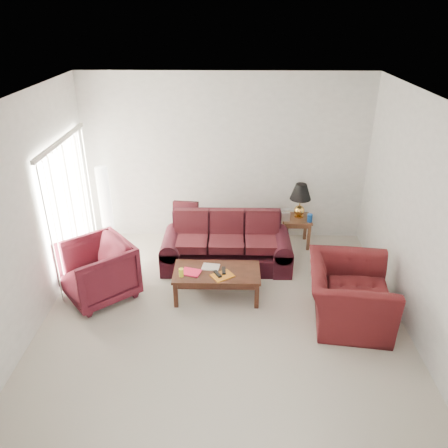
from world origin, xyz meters
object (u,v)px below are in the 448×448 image
Objects in this scene: end_table at (296,231)px; floor_lamp at (106,206)px; armchair_left at (97,271)px; armchair_right at (349,294)px; sofa at (226,243)px; coffee_table at (217,284)px.

end_table is 3.44m from floor_lamp.
armchair_left is 3.61m from armchair_right.
end_table is at bearing 77.89° from armchair_left.
sofa is 1.69× the size of armchair_right.
coffee_table is (1.76, 0.02, -0.22)m from armchair_left.
armchair_right is 0.99× the size of coffee_table.
floor_lamp reaches higher than armchair_right.
armchair_left reaches higher than end_table.
armchair_left is (-3.14, -1.66, 0.17)m from end_table.
end_table is 0.36× the size of floor_lamp.
end_table is 0.43× the size of armchair_right.
end_table is (1.25, 0.76, -0.17)m from sofa.
floor_lamp is 4.39m from armchair_right.
sofa is 2.09m from armchair_left.
armchair_right is at bearing -42.87° from sofa.
end_table reaches higher than coffee_table.
end_table is 2.18m from armchair_right.
floor_lamp reaches higher than end_table.
coffee_table is at bearing -102.32° from sofa.
floor_lamp is 1.19× the size of armchair_right.
armchair_left reaches higher than sofa.
sofa is 2.29m from floor_lamp.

